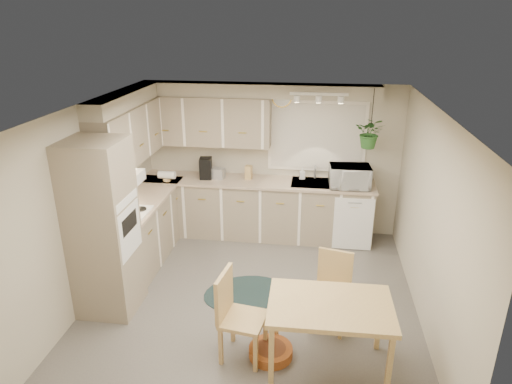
# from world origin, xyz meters

# --- Properties ---
(floor) EXTENTS (4.20, 4.20, 0.00)m
(floor) POSITION_xyz_m (0.00, 0.00, 0.00)
(floor) COLOR #605D55
(floor) RESTS_ON ground
(ceiling) EXTENTS (4.20, 4.20, 0.00)m
(ceiling) POSITION_xyz_m (0.00, 0.00, 2.40)
(ceiling) COLOR white
(ceiling) RESTS_ON wall_back
(wall_back) EXTENTS (4.00, 0.04, 2.40)m
(wall_back) POSITION_xyz_m (0.00, 2.10, 1.20)
(wall_back) COLOR #B7AE97
(wall_back) RESTS_ON floor
(wall_front) EXTENTS (4.00, 0.04, 2.40)m
(wall_front) POSITION_xyz_m (0.00, -2.10, 1.20)
(wall_front) COLOR #B7AE97
(wall_front) RESTS_ON floor
(wall_left) EXTENTS (0.04, 4.20, 2.40)m
(wall_left) POSITION_xyz_m (-2.00, 0.00, 1.20)
(wall_left) COLOR #B7AE97
(wall_left) RESTS_ON floor
(wall_right) EXTENTS (0.04, 4.20, 2.40)m
(wall_right) POSITION_xyz_m (2.00, 0.00, 1.20)
(wall_right) COLOR #B7AE97
(wall_right) RESTS_ON floor
(base_cab_left) EXTENTS (0.60, 1.85, 0.90)m
(base_cab_left) POSITION_xyz_m (-1.70, 0.88, 0.45)
(base_cab_left) COLOR gray
(base_cab_left) RESTS_ON floor
(base_cab_back) EXTENTS (3.60, 0.60, 0.90)m
(base_cab_back) POSITION_xyz_m (-0.20, 1.80, 0.45)
(base_cab_back) COLOR gray
(base_cab_back) RESTS_ON floor
(counter_left) EXTENTS (0.64, 1.89, 0.04)m
(counter_left) POSITION_xyz_m (-1.69, 0.88, 0.92)
(counter_left) COLOR tan
(counter_left) RESTS_ON base_cab_left
(counter_back) EXTENTS (3.64, 0.64, 0.04)m
(counter_back) POSITION_xyz_m (-0.20, 1.79, 0.92)
(counter_back) COLOR tan
(counter_back) RESTS_ON base_cab_back
(oven_stack) EXTENTS (0.65, 0.65, 2.10)m
(oven_stack) POSITION_xyz_m (-1.68, -0.38, 1.05)
(oven_stack) COLOR gray
(oven_stack) RESTS_ON floor
(wall_oven_face) EXTENTS (0.02, 0.56, 0.58)m
(wall_oven_face) POSITION_xyz_m (-1.35, -0.38, 1.05)
(wall_oven_face) COLOR white
(wall_oven_face) RESTS_ON oven_stack
(upper_cab_left) EXTENTS (0.35, 2.00, 0.75)m
(upper_cab_left) POSITION_xyz_m (-1.82, 1.00, 1.83)
(upper_cab_left) COLOR gray
(upper_cab_left) RESTS_ON wall_left
(upper_cab_back) EXTENTS (2.00, 0.35, 0.75)m
(upper_cab_back) POSITION_xyz_m (-1.00, 1.93, 1.83)
(upper_cab_back) COLOR gray
(upper_cab_back) RESTS_ON wall_back
(soffit_left) EXTENTS (0.30, 2.00, 0.20)m
(soffit_left) POSITION_xyz_m (-1.85, 1.00, 2.30)
(soffit_left) COLOR #B7AE97
(soffit_left) RESTS_ON wall_left
(soffit_back) EXTENTS (3.60, 0.30, 0.20)m
(soffit_back) POSITION_xyz_m (-0.20, 1.95, 2.30)
(soffit_back) COLOR #B7AE97
(soffit_back) RESTS_ON wall_back
(cooktop) EXTENTS (0.52, 0.58, 0.02)m
(cooktop) POSITION_xyz_m (-1.68, 0.30, 0.94)
(cooktop) COLOR white
(cooktop) RESTS_ON counter_left
(range_hood) EXTENTS (0.40, 0.60, 0.14)m
(range_hood) POSITION_xyz_m (-1.70, 0.30, 1.40)
(range_hood) COLOR white
(range_hood) RESTS_ON upper_cab_left
(window_blinds) EXTENTS (1.40, 0.02, 1.00)m
(window_blinds) POSITION_xyz_m (0.70, 2.07, 1.60)
(window_blinds) COLOR white
(window_blinds) RESTS_ON wall_back
(window_frame) EXTENTS (1.50, 0.02, 1.10)m
(window_frame) POSITION_xyz_m (0.70, 2.08, 1.60)
(window_frame) COLOR white
(window_frame) RESTS_ON wall_back
(sink) EXTENTS (0.70, 0.48, 0.10)m
(sink) POSITION_xyz_m (0.70, 1.80, 0.90)
(sink) COLOR #A4A7AC
(sink) RESTS_ON counter_back
(dishwasher_front) EXTENTS (0.58, 0.02, 0.83)m
(dishwasher_front) POSITION_xyz_m (1.30, 1.49, 0.42)
(dishwasher_front) COLOR white
(dishwasher_front) RESTS_ON base_cab_back
(track_light_bar) EXTENTS (0.80, 0.04, 0.04)m
(track_light_bar) POSITION_xyz_m (0.70, 1.55, 2.33)
(track_light_bar) COLOR white
(track_light_bar) RESTS_ON ceiling
(wall_clock) EXTENTS (0.30, 0.03, 0.30)m
(wall_clock) POSITION_xyz_m (0.15, 2.07, 2.18)
(wall_clock) COLOR gold
(wall_clock) RESTS_ON wall_back
(dining_table) EXTENTS (1.21, 0.82, 0.75)m
(dining_table) POSITION_xyz_m (0.91, -1.06, 0.38)
(dining_table) COLOR tan
(dining_table) RESTS_ON floor
(chair_left) EXTENTS (0.51, 0.51, 0.96)m
(chair_left) POSITION_xyz_m (0.06, -1.01, 0.48)
(chair_left) COLOR tan
(chair_left) RESTS_ON floor
(chair_back) EXTENTS (0.50, 0.50, 0.89)m
(chair_back) POSITION_xyz_m (0.94, -0.40, 0.44)
(chair_back) COLOR tan
(chair_back) RESTS_ON floor
(braided_rug) EXTENTS (1.31, 1.17, 0.01)m
(braided_rug) POSITION_xyz_m (-0.11, 0.11, 0.01)
(braided_rug) COLOR black
(braided_rug) RESTS_ON floor
(pet_bed) EXTENTS (0.54, 0.54, 0.11)m
(pet_bed) POSITION_xyz_m (0.33, -0.98, 0.05)
(pet_bed) COLOR #9D511F
(pet_bed) RESTS_ON floor
(microwave) EXTENTS (0.62, 0.37, 0.40)m
(microwave) POSITION_xyz_m (1.21, 1.70, 1.14)
(microwave) COLOR white
(microwave) RESTS_ON counter_back
(soap_bottle) EXTENTS (0.11, 0.20, 0.09)m
(soap_bottle) POSITION_xyz_m (0.50, 1.95, 0.98)
(soap_bottle) COLOR white
(soap_bottle) RESTS_ON counter_back
(hanging_plant) EXTENTS (0.50, 0.53, 0.35)m
(hanging_plant) POSITION_xyz_m (1.45, 1.70, 1.73)
(hanging_plant) COLOR #295C24
(hanging_plant) RESTS_ON ceiling
(coffee_maker) EXTENTS (0.21, 0.25, 0.33)m
(coffee_maker) POSITION_xyz_m (-1.00, 1.80, 1.10)
(coffee_maker) COLOR black
(coffee_maker) RESTS_ON counter_back
(toaster) EXTENTS (0.29, 0.19, 0.16)m
(toaster) POSITION_xyz_m (-0.85, 1.82, 1.02)
(toaster) COLOR #A4A7AC
(toaster) RESTS_ON counter_back
(knife_block) EXTENTS (0.11, 0.11, 0.22)m
(knife_block) POSITION_xyz_m (-0.33, 1.85, 1.05)
(knife_block) COLOR tan
(knife_block) RESTS_ON counter_back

